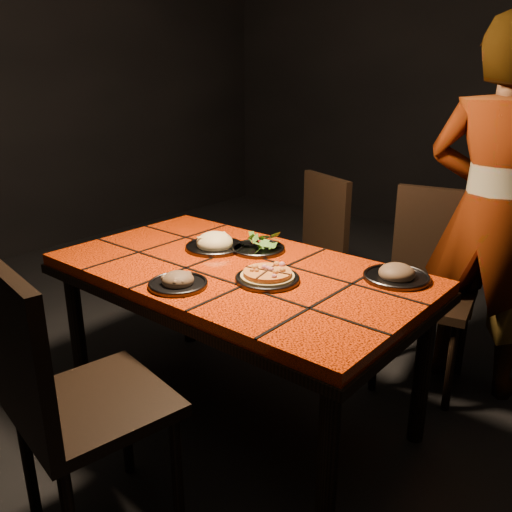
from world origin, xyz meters
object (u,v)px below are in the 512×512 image
Objects in this scene: diner at (492,214)px; plate_pizza at (267,277)px; chair_far_left at (310,244)px; plate_pasta at (215,244)px; chair_near at (63,392)px; chair_far_right at (430,275)px; dining_table at (237,284)px.

diner is 6.87× the size of plate_pizza.
plate_pasta is (0.04, -0.86, 0.23)m from chair_far_left.
chair_near is 3.72× the size of plate_pasta.
chair_near reaches higher than chair_far_left.
chair_near is 2.04m from diner.
diner reaches higher than plate_pasta.
chair_near is 1.84m from chair_far_right.
chair_far_left reaches higher than plate_pizza.
dining_table is 1.57× the size of chair_near.
diner is at bearing 42.73° from plate_pasta.
chair_far_right is at bearing 72.20° from plate_pizza.
dining_table is 0.23m from plate_pizza.
diner is (0.22, 0.11, 0.33)m from chair_far_right.
diner reaches higher than dining_table.
chair_far_left is at bearing 162.47° from chair_far_right.
plate_pasta is (-0.25, 0.12, 0.10)m from dining_table.
chair_far_left is 0.80m from chair_far_right.
chair_far_right reaches higher than dining_table.
dining_table is 1.63× the size of chair_far_right.
diner is at bearing -99.87° from chair_near.
dining_table is 6.17× the size of plate_pizza.
chair_far_right is (0.50, 0.90, -0.10)m from dining_table.
chair_near is at bearing -100.39° from plate_pizza.
chair_far_right is at bearing 26.77° from diner.
chair_far_right reaches higher than chair_far_left.
chair_near is 1.04× the size of chair_far_right.
plate_pizza is at bearing -19.56° from plate_pasta.
chair_far_left is at bearing 1.63° from diner.
diner is (1.01, 0.03, 0.36)m from chair_far_left.
chair_far_left is 0.53× the size of diner.
chair_far_right reaches higher than plate_pizza.
chair_near reaches higher than plate_pasta.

